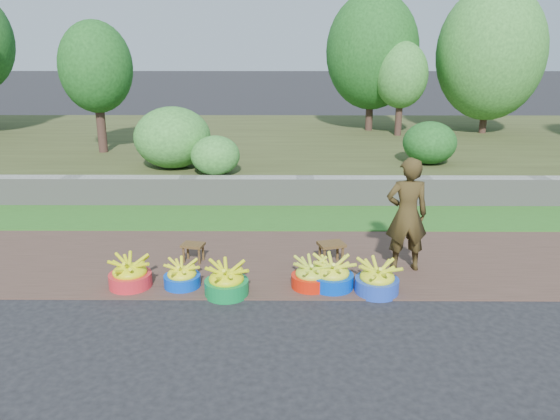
{
  "coord_description": "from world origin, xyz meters",
  "views": [
    {
      "loc": [
        -0.4,
        -5.98,
        2.96
      ],
      "look_at": [
        -0.46,
        1.3,
        0.75
      ],
      "focal_mm": 35.0,
      "sensor_mm": 36.0,
      "label": 1
    }
  ],
  "objects_px": {
    "basin_a": "(130,274)",
    "basin_b": "(182,276)",
    "stool_right": "(331,247)",
    "stool_left": "(193,247)",
    "basin_f": "(377,280)",
    "basin_d": "(311,276)",
    "basin_e": "(332,275)",
    "vendor_woman": "(407,215)",
    "basin_c": "(226,281)"
  },
  "relations": [
    {
      "from": "basin_a",
      "to": "basin_d",
      "type": "height_order",
      "value": "basin_a"
    },
    {
      "from": "stool_right",
      "to": "vendor_woman",
      "type": "relative_size",
      "value": 0.27
    },
    {
      "from": "basin_e",
      "to": "vendor_woman",
      "type": "relative_size",
      "value": 0.35
    },
    {
      "from": "basin_c",
      "to": "basin_f",
      "type": "height_order",
      "value": "same"
    },
    {
      "from": "basin_c",
      "to": "vendor_woman",
      "type": "distance_m",
      "value": 2.55
    },
    {
      "from": "basin_a",
      "to": "basin_f",
      "type": "bearing_deg",
      "value": -2.61
    },
    {
      "from": "basin_e",
      "to": "vendor_woman",
      "type": "height_order",
      "value": "vendor_woman"
    },
    {
      "from": "stool_left",
      "to": "stool_right",
      "type": "bearing_deg",
      "value": -2.03
    },
    {
      "from": "basin_a",
      "to": "basin_b",
      "type": "distance_m",
      "value": 0.66
    },
    {
      "from": "basin_a",
      "to": "stool_left",
      "type": "xyz_separation_m",
      "value": [
        0.67,
        0.83,
        0.05
      ]
    },
    {
      "from": "basin_e",
      "to": "stool_right",
      "type": "height_order",
      "value": "basin_e"
    },
    {
      "from": "basin_b",
      "to": "basin_e",
      "type": "relative_size",
      "value": 0.85
    },
    {
      "from": "basin_c",
      "to": "stool_left",
      "type": "height_order",
      "value": "basin_c"
    },
    {
      "from": "basin_c",
      "to": "basin_d",
      "type": "distance_m",
      "value": 1.07
    },
    {
      "from": "basin_d",
      "to": "basin_e",
      "type": "bearing_deg",
      "value": -3.35
    },
    {
      "from": "basin_b",
      "to": "stool_left",
      "type": "relative_size",
      "value": 1.36
    },
    {
      "from": "basin_d",
      "to": "stool_left",
      "type": "xyz_separation_m",
      "value": [
        -1.62,
        0.83,
        0.06
      ]
    },
    {
      "from": "basin_e",
      "to": "vendor_woman",
      "type": "bearing_deg",
      "value": 30.51
    },
    {
      "from": "basin_b",
      "to": "basin_f",
      "type": "relative_size",
      "value": 0.85
    },
    {
      "from": "basin_c",
      "to": "stool_left",
      "type": "bearing_deg",
      "value": 119.01
    },
    {
      "from": "stool_left",
      "to": "basin_d",
      "type": "bearing_deg",
      "value": -26.97
    },
    {
      "from": "basin_c",
      "to": "basin_d",
      "type": "relative_size",
      "value": 1.08
    },
    {
      "from": "basin_f",
      "to": "vendor_woman",
      "type": "xyz_separation_m",
      "value": [
        0.48,
        0.74,
        0.61
      ]
    },
    {
      "from": "basin_c",
      "to": "basin_e",
      "type": "xyz_separation_m",
      "value": [
        1.31,
        0.19,
        0.0
      ]
    },
    {
      "from": "vendor_woman",
      "to": "basin_c",
      "type": "bearing_deg",
      "value": 17.39
    },
    {
      "from": "stool_left",
      "to": "vendor_woman",
      "type": "bearing_deg",
      "value": -4.6
    },
    {
      "from": "basin_f",
      "to": "basin_b",
      "type": "bearing_deg",
      "value": 176.43
    },
    {
      "from": "basin_c",
      "to": "vendor_woman",
      "type": "height_order",
      "value": "vendor_woman"
    },
    {
      "from": "basin_b",
      "to": "basin_a",
      "type": "bearing_deg",
      "value": -179.0
    },
    {
      "from": "basin_e",
      "to": "stool_left",
      "type": "xyz_separation_m",
      "value": [
        -1.89,
        0.84,
        0.05
      ]
    },
    {
      "from": "basin_d",
      "to": "stool_right",
      "type": "relative_size",
      "value": 1.22
    },
    {
      "from": "stool_left",
      "to": "vendor_woman",
      "type": "relative_size",
      "value": 0.22
    },
    {
      "from": "stool_right",
      "to": "stool_left",
      "type": "bearing_deg",
      "value": 177.97
    },
    {
      "from": "basin_a",
      "to": "basin_c",
      "type": "bearing_deg",
      "value": -9.34
    },
    {
      "from": "basin_c",
      "to": "vendor_woman",
      "type": "bearing_deg",
      "value": 18.87
    },
    {
      "from": "basin_b",
      "to": "basin_e",
      "type": "bearing_deg",
      "value": -0.66
    },
    {
      "from": "basin_f",
      "to": "stool_right",
      "type": "xyz_separation_m",
      "value": [
        -0.49,
        0.9,
        0.08
      ]
    },
    {
      "from": "basin_c",
      "to": "stool_right",
      "type": "xyz_separation_m",
      "value": [
        1.36,
        0.97,
        0.08
      ]
    },
    {
      "from": "basin_a",
      "to": "vendor_woman",
      "type": "distance_m",
      "value": 3.68
    },
    {
      "from": "basin_b",
      "to": "basin_e",
      "type": "height_order",
      "value": "basin_e"
    },
    {
      "from": "basin_e",
      "to": "basin_a",
      "type": "bearing_deg",
      "value": 179.77
    },
    {
      "from": "basin_a",
      "to": "basin_b",
      "type": "bearing_deg",
      "value": 1.0
    },
    {
      "from": "basin_f",
      "to": "stool_left",
      "type": "bearing_deg",
      "value": 158.21
    },
    {
      "from": "basin_f",
      "to": "stool_left",
      "type": "relative_size",
      "value": 1.59
    },
    {
      "from": "basin_b",
      "to": "stool_left",
      "type": "height_order",
      "value": "basin_b"
    },
    {
      "from": "basin_b",
      "to": "basin_f",
      "type": "height_order",
      "value": "basin_f"
    },
    {
      "from": "basin_a",
      "to": "vendor_woman",
      "type": "xyz_separation_m",
      "value": [
        3.58,
        0.6,
        0.62
      ]
    },
    {
      "from": "basin_a",
      "to": "basin_d",
      "type": "relative_size",
      "value": 1.07
    },
    {
      "from": "vendor_woman",
      "to": "stool_left",
      "type": "bearing_deg",
      "value": -6.09
    },
    {
      "from": "basin_d",
      "to": "stool_left",
      "type": "height_order",
      "value": "basin_d"
    }
  ]
}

